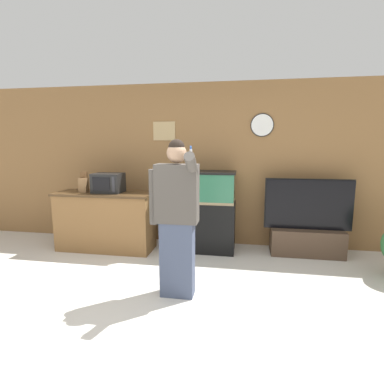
# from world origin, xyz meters

# --- Properties ---
(ground_plane) EXTENTS (18.00, 18.00, 0.00)m
(ground_plane) POSITION_xyz_m (0.00, 0.00, 0.00)
(ground_plane) COLOR beige
(wall_back_paneled) EXTENTS (10.00, 0.08, 2.60)m
(wall_back_paneled) POSITION_xyz_m (0.00, 2.44, 1.30)
(wall_back_paneled) COLOR olive
(wall_back_paneled) RESTS_ON ground_plane
(counter_island) EXTENTS (1.51, 0.56, 0.91)m
(counter_island) POSITION_xyz_m (-1.27, 1.82, 0.45)
(counter_island) COLOR brown
(counter_island) RESTS_ON ground_plane
(microwave) EXTENTS (0.44, 0.33, 0.29)m
(microwave) POSITION_xyz_m (-1.21, 1.84, 1.05)
(microwave) COLOR black
(microwave) RESTS_ON counter_island
(knife_block) EXTENTS (0.12, 0.10, 0.33)m
(knife_block) POSITION_xyz_m (-1.60, 1.79, 1.03)
(knife_block) COLOR olive
(knife_block) RESTS_ON counter_island
(aquarium_on_stand) EXTENTS (0.98, 0.49, 1.23)m
(aquarium_on_stand) POSITION_xyz_m (0.23, 2.05, 0.62)
(aquarium_on_stand) COLOR black
(aquarium_on_stand) RESTS_ON ground_plane
(tv_on_stand) EXTENTS (1.26, 0.40, 1.14)m
(tv_on_stand) POSITION_xyz_m (1.78, 2.10, 0.33)
(tv_on_stand) COLOR #4C3828
(tv_on_stand) RESTS_ON ground_plane
(person_standing) EXTENTS (0.53, 0.40, 1.69)m
(person_standing) POSITION_xyz_m (0.14, 0.58, 0.88)
(person_standing) COLOR #424C66
(person_standing) RESTS_ON ground_plane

